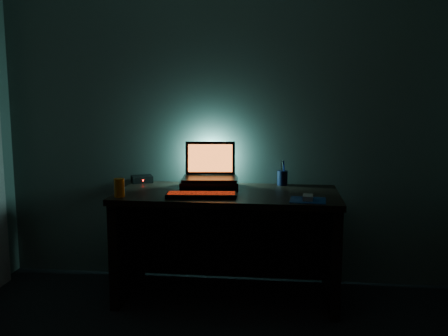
% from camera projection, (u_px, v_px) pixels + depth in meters
% --- Properties ---
extents(room, '(3.50, 4.00, 2.50)m').
position_uv_depth(room, '(177.00, 141.00, 1.72)').
color(room, black).
rests_on(room, ground).
extents(desk, '(1.50, 0.70, 0.75)m').
position_uv_depth(desk, '(228.00, 227.00, 3.48)').
color(desk, black).
rests_on(desk, ground).
extents(riser, '(0.43, 0.34, 0.06)m').
position_uv_depth(riser, '(210.00, 184.00, 3.52)').
color(riser, black).
rests_on(riser, desk).
extents(laptop, '(0.40, 0.32, 0.26)m').
position_uv_depth(laptop, '(210.00, 170.00, 3.55)').
color(laptop, black).
rests_on(laptop, riser).
extents(keyboard, '(0.47, 0.19, 0.03)m').
position_uv_depth(keyboard, '(201.00, 195.00, 3.22)').
color(keyboard, black).
rests_on(keyboard, desk).
extents(mousepad, '(0.24, 0.22, 0.00)m').
position_uv_depth(mousepad, '(308.00, 200.00, 3.12)').
color(mousepad, navy).
rests_on(mousepad, desk).
extents(mouse, '(0.07, 0.11, 0.03)m').
position_uv_depth(mouse, '(308.00, 197.00, 3.11)').
color(mouse, gray).
rests_on(mouse, mousepad).
extents(pen_cup, '(0.09, 0.09, 0.11)m').
position_uv_depth(pen_cup, '(282.00, 178.00, 3.63)').
color(pen_cup, black).
rests_on(pen_cup, desk).
extents(juice_glass, '(0.08, 0.08, 0.12)m').
position_uv_depth(juice_glass, '(119.00, 188.00, 3.23)').
color(juice_glass, '#D26A0B').
rests_on(juice_glass, desk).
extents(router, '(0.19, 0.17, 0.05)m').
position_uv_depth(router, '(142.00, 179.00, 3.75)').
color(router, black).
rests_on(router, desk).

